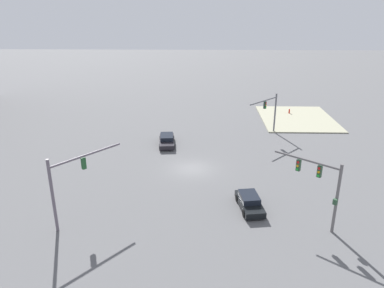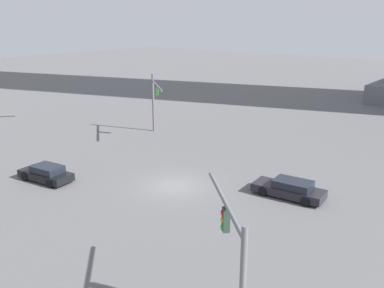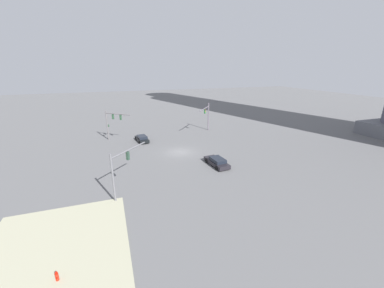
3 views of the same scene
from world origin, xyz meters
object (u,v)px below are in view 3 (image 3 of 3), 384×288
Objects in this scene: traffic_signal_cross_street at (207,113)px; sedan_car_approaching at (217,162)px; traffic_signal_opposite_side at (112,121)px; sedan_car_waiting_far at (142,139)px; traffic_signal_near_corner at (121,165)px; fire_hydrant_on_curb at (57,276)px.

sedan_car_approaching is (18.03, -5.91, -3.46)m from traffic_signal_cross_street.
sedan_car_waiting_far is at bearing 12.69° from traffic_signal_opposite_side.
traffic_signal_opposite_side is 19.55m from traffic_signal_cross_street.
traffic_signal_near_corner reaches higher than sedan_car_approaching.
traffic_signal_near_corner is 1.11× the size of sedan_car_approaching.
sedan_car_approaching is at bearing -12.38° from traffic_signal_opposite_side.
traffic_signal_opposite_side is (-22.20, -0.22, 0.23)m from traffic_signal_near_corner.
traffic_signal_cross_street reaches higher than traffic_signal_near_corner.
traffic_signal_near_corner is 22.20m from traffic_signal_opposite_side.
traffic_signal_cross_street is (-0.09, 19.55, 0.11)m from traffic_signal_opposite_side.
traffic_signal_opposite_side is at bearing -50.81° from traffic_signal_cross_street.
traffic_signal_near_corner reaches higher than fire_hydrant_on_curb.
sedan_car_approaching reaches higher than fire_hydrant_on_curb.
traffic_signal_cross_street is at bearing -23.36° from sedan_car_approaching.
traffic_signal_near_corner is at bearing 158.06° from sedan_car_waiting_far.
traffic_signal_opposite_side reaches higher than fire_hydrant_on_curb.
traffic_signal_cross_street reaches higher than traffic_signal_opposite_side.
traffic_signal_cross_street is 8.54× the size of fire_hydrant_on_curb.
sedan_car_waiting_far is at bearing 161.65° from fire_hydrant_on_curb.
traffic_signal_near_corner is 11.66m from fire_hydrant_on_curb.
fire_hydrant_on_curb is at bearing 153.54° from sedan_car_waiting_far.
sedan_car_approaching is at bearing -29.26° from traffic_signal_near_corner.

